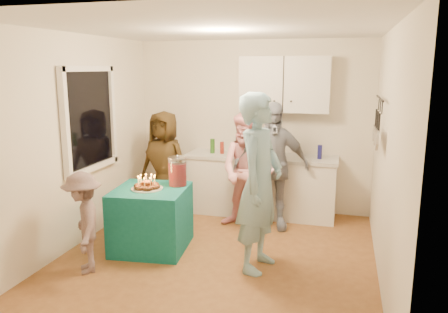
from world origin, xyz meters
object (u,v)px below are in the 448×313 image
(party_table, at_px, (151,219))
(woman_back_right, at_px, (271,166))
(counter, at_px, (261,187))
(woman_back_left, at_px, (164,164))
(punch_jar, at_px, (178,172))
(woman_back_center, at_px, (248,172))
(man_birthday, at_px, (260,183))
(child_near_left, at_px, (84,223))
(microwave, at_px, (253,145))

(party_table, height_order, woman_back_right, woman_back_right)
(counter, height_order, woman_back_left, woman_back_left)
(punch_jar, height_order, woman_back_center, woman_back_center)
(counter, height_order, man_birthday, man_birthday)
(punch_jar, bearing_deg, man_birthday, -19.89)
(woman_back_right, xyz_separation_m, child_near_left, (-1.72, -1.86, -0.32))
(party_table, height_order, woman_back_center, woman_back_center)
(counter, distance_m, woman_back_center, 0.73)
(microwave, distance_m, woman_back_left, 1.35)
(counter, distance_m, party_table, 1.93)
(counter, relative_size, woman_back_left, 1.40)
(counter, distance_m, microwave, 0.64)
(party_table, relative_size, woman_back_center, 0.53)
(counter, bearing_deg, woman_back_left, -163.02)
(punch_jar, bearing_deg, microwave, 64.41)
(man_birthday, bearing_deg, party_table, 93.32)
(counter, relative_size, party_table, 2.59)
(punch_jar, height_order, woman_back_right, woman_back_right)
(party_table, xyz_separation_m, child_near_left, (-0.43, -0.77, 0.18))
(counter, height_order, microwave, microwave)
(woman_back_right, relative_size, child_near_left, 1.57)
(counter, relative_size, man_birthday, 1.13)
(punch_jar, bearing_deg, woman_back_center, 46.66)
(woman_back_center, bearing_deg, woman_back_left, 179.68)
(child_near_left, bearing_deg, party_table, 115.31)
(man_birthday, relative_size, woman_back_right, 1.11)
(counter, height_order, woman_back_center, woman_back_center)
(microwave, bearing_deg, woman_back_right, -67.96)
(man_birthday, relative_size, child_near_left, 1.75)
(party_table, xyz_separation_m, woman_back_right, (1.29, 1.09, 0.50))
(microwave, relative_size, party_table, 0.63)
(woman_back_left, xyz_separation_m, woman_back_right, (1.61, -0.10, 0.09))
(counter, xyz_separation_m, child_near_left, (-1.48, -2.38, 0.13))
(microwave, relative_size, woman_back_center, 0.33)
(woman_back_center, xyz_separation_m, woman_back_right, (0.30, 0.10, 0.07))
(man_birthday, height_order, woman_back_center, man_birthday)
(party_table, bearing_deg, counter, 57.01)
(counter, xyz_separation_m, punch_jar, (-0.78, -1.39, 0.50))
(microwave, relative_size, child_near_left, 0.48)
(woman_back_left, relative_size, child_near_left, 1.41)
(woman_back_center, height_order, woman_back_right, woman_back_right)
(man_birthday, bearing_deg, counter, 20.58)
(microwave, distance_m, man_birthday, 1.84)
(child_near_left, bearing_deg, counter, 112.82)
(microwave, relative_size, punch_jar, 1.58)
(party_table, bearing_deg, child_near_left, -119.36)
(woman_back_left, bearing_deg, punch_jar, -49.46)
(woman_back_right, bearing_deg, woman_back_center, -178.79)
(microwave, xyz_separation_m, child_near_left, (-1.36, -2.38, -0.50))
(man_birthday, relative_size, woman_back_center, 1.21)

